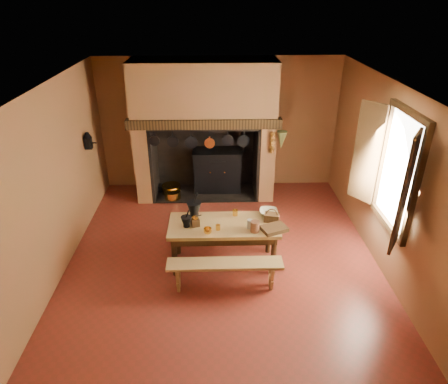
{
  "coord_description": "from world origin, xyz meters",
  "views": [
    {
      "loc": [
        -0.13,
        -5.43,
        3.99
      ],
      "look_at": [
        0.03,
        0.3,
        1.04
      ],
      "focal_mm": 32.0,
      "sensor_mm": 36.0,
      "label": 1
    }
  ],
  "objects_px": {
    "iron_range": "(218,170)",
    "work_table": "(224,230)",
    "mixing_bowl": "(268,212)",
    "wicker_basket": "(272,217)",
    "bench_front": "(225,269)",
    "coffee_grinder": "(195,222)"
  },
  "relations": [
    {
      "from": "iron_range",
      "to": "work_table",
      "type": "xyz_separation_m",
      "value": [
        0.06,
        -2.62,
        0.14
      ]
    },
    {
      "from": "mixing_bowl",
      "to": "wicker_basket",
      "type": "height_order",
      "value": "wicker_basket"
    },
    {
      "from": "bench_front",
      "to": "mixing_bowl",
      "type": "distance_m",
      "value": 1.23
    },
    {
      "from": "work_table",
      "to": "wicker_basket",
      "type": "bearing_deg",
      "value": 5.25
    },
    {
      "from": "work_table",
      "to": "wicker_basket",
      "type": "height_order",
      "value": "wicker_basket"
    },
    {
      "from": "work_table",
      "to": "bench_front",
      "type": "height_order",
      "value": "work_table"
    },
    {
      "from": "coffee_grinder",
      "to": "wicker_basket",
      "type": "relative_size",
      "value": 0.74
    },
    {
      "from": "iron_range",
      "to": "work_table",
      "type": "relative_size",
      "value": 0.94
    },
    {
      "from": "iron_range",
      "to": "wicker_basket",
      "type": "xyz_separation_m",
      "value": [
        0.81,
        -2.56,
        0.32
      ]
    },
    {
      "from": "iron_range",
      "to": "work_table",
      "type": "height_order",
      "value": "iron_range"
    },
    {
      "from": "bench_front",
      "to": "mixing_bowl",
      "type": "bearing_deg",
      "value": 51.09
    },
    {
      "from": "coffee_grinder",
      "to": "wicker_basket",
      "type": "height_order",
      "value": "wicker_basket"
    },
    {
      "from": "bench_front",
      "to": "mixing_bowl",
      "type": "xyz_separation_m",
      "value": [
        0.73,
        0.9,
        0.42
      ]
    },
    {
      "from": "coffee_grinder",
      "to": "iron_range",
      "type": "bearing_deg",
      "value": 64.61
    },
    {
      "from": "iron_range",
      "to": "bench_front",
      "type": "distance_m",
      "value": 3.25
    },
    {
      "from": "iron_range",
      "to": "wicker_basket",
      "type": "bearing_deg",
      "value": -72.43
    },
    {
      "from": "iron_range",
      "to": "coffee_grinder",
      "type": "height_order",
      "value": "iron_range"
    },
    {
      "from": "iron_range",
      "to": "mixing_bowl",
      "type": "xyz_separation_m",
      "value": [
        0.79,
        -2.34,
        0.29
      ]
    },
    {
      "from": "coffee_grinder",
      "to": "bench_front",
      "type": "bearing_deg",
      "value": -70.35
    },
    {
      "from": "iron_range",
      "to": "coffee_grinder",
      "type": "xyz_separation_m",
      "value": [
        -0.38,
        -2.67,
        0.32
      ]
    },
    {
      "from": "bench_front",
      "to": "wicker_basket",
      "type": "relative_size",
      "value": 6.56
    },
    {
      "from": "work_table",
      "to": "mixing_bowl",
      "type": "xyz_separation_m",
      "value": [
        0.73,
        0.28,
        0.15
      ]
    }
  ]
}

